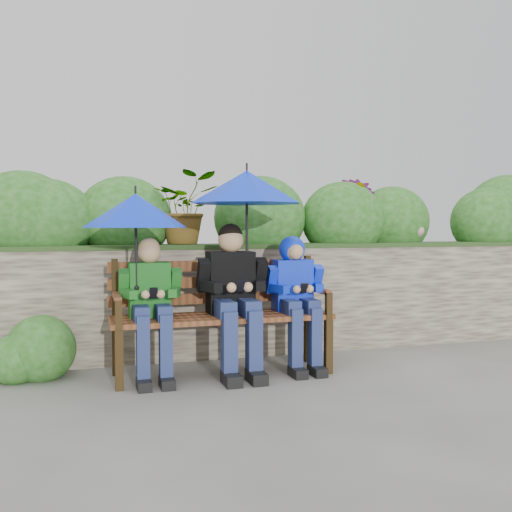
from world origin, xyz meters
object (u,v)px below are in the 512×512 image
object	(u,v)px
boy_left	(151,300)
umbrella_right	(247,187)
boy_right	(296,289)
umbrella_left	(136,211)
boy_middle	(234,291)
park_bench	(220,308)

from	to	relation	value
boy_left	umbrella_right	world-z (taller)	umbrella_right
boy_right	umbrella_right	bearing A→B (deg)	179.39
umbrella_left	boy_right	bearing A→B (deg)	-0.05
boy_middle	umbrella_right	xyz separation A→B (m)	(0.12, 0.03, 0.84)
boy_left	umbrella_left	size ratio (longest dim) A/B	1.38
boy_middle	boy_left	bearing A→B (deg)	179.01
boy_left	boy_middle	size ratio (longest dim) A/B	0.91
boy_right	umbrella_left	world-z (taller)	umbrella_left
boy_middle	umbrella_left	distance (m)	1.00
boy_left	boy_middle	distance (m)	0.66
umbrella_right	boy_right	bearing A→B (deg)	-0.61
umbrella_left	umbrella_right	bearing A→B (deg)	0.21
boy_right	umbrella_left	xyz separation A→B (m)	(-1.31, 0.00, 0.64)
park_bench	umbrella_right	size ratio (longest dim) A/B	1.80
boy_right	boy_middle	bearing A→B (deg)	-177.56
boy_left	boy_right	size ratio (longest dim) A/B	0.99
park_bench	boy_middle	size ratio (longest dim) A/B	1.45
park_bench	umbrella_left	bearing A→B (deg)	-174.33
park_bench	umbrella_right	xyz separation A→B (m)	(0.21, -0.06, 0.98)
boy_right	umbrella_left	size ratio (longest dim) A/B	1.38
boy_left	umbrella_right	distance (m)	1.18
park_bench	boy_right	bearing A→B (deg)	-6.16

